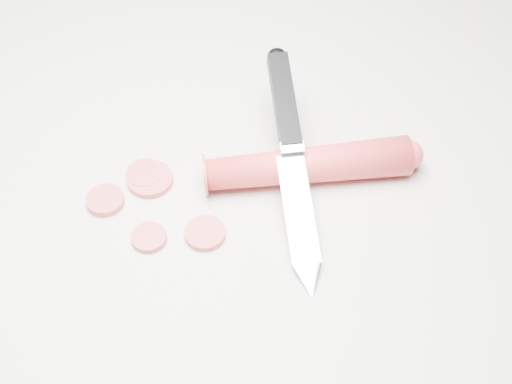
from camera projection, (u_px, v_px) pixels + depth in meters
The scene contains 8 objects.
ground at pixel (214, 180), 0.62m from camera, with size 2.40×2.40×0.00m, color beige.
carrot at pixel (308, 165), 0.61m from camera, with size 0.03×0.03×0.18m, color red.
carrot_slice_0 at pixel (145, 175), 0.62m from camera, with size 0.03×0.03×0.01m, color #CA4546.
carrot_slice_1 at pixel (205, 233), 0.58m from camera, with size 0.03×0.03×0.01m, color #CA4546.
carrot_slice_2 at pixel (149, 238), 0.58m from camera, with size 0.03×0.03×0.01m, color #CA4546.
carrot_slice_3 at pixel (105, 200), 0.61m from camera, with size 0.03×0.03×0.01m, color #CA4546.
carrot_slice_4 at pixel (150, 179), 0.62m from camera, with size 0.04×0.04×0.01m, color #CA4546.
kitchen_knife at pixel (294, 161), 0.59m from camera, with size 0.17×0.18×0.07m, color #B6B8BD, non-canonical shape.
Camera 1 is at (0.26, -0.31, 0.48)m, focal length 50.00 mm.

